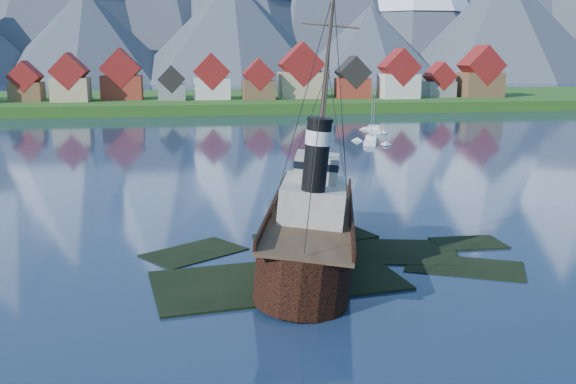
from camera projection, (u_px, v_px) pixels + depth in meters
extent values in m
plane|color=#16263F|center=(312.00, 271.00, 49.60)|extent=(1400.00, 1400.00, 0.00)
cube|color=black|center=(278.00, 286.00, 47.29)|extent=(19.08, 11.42, 1.00)
cube|color=black|center=(373.00, 256.00, 54.44)|extent=(15.15, 9.76, 1.00)
cube|color=black|center=(315.00, 241.00, 58.66)|extent=(11.45, 9.06, 1.00)
cube|color=black|center=(464.00, 272.00, 50.51)|extent=(10.27, 8.34, 1.00)
cube|color=black|center=(194.00, 257.00, 54.15)|extent=(9.42, 8.68, 1.00)
cube|color=black|center=(468.00, 248.00, 56.74)|extent=(6.00, 4.00, 1.00)
cube|color=#224212|center=(216.00, 105.00, 213.89)|extent=(600.00, 80.00, 3.20)
cube|color=#3F3D38|center=(222.00, 115.00, 177.17)|extent=(600.00, 2.50, 2.00)
cube|color=brown|center=(27.00, 92.00, 187.94)|extent=(9.00, 8.00, 5.50)
cube|color=maroon|center=(26.00, 77.00, 187.02)|extent=(9.16, 8.16, 9.16)
cube|color=tan|center=(71.00, 90.00, 186.83)|extent=(10.50, 9.00, 6.80)
cube|color=maroon|center=(70.00, 71.00, 185.72)|extent=(10.69, 9.18, 10.69)
cube|color=maroon|center=(122.00, 88.00, 194.67)|extent=(12.00, 8.50, 7.20)
cube|color=maroon|center=(121.00, 68.00, 193.46)|extent=(12.22, 8.67, 12.22)
cube|color=slate|center=(172.00, 92.00, 192.32)|extent=(8.00, 7.00, 4.80)
cube|color=black|center=(171.00, 79.00, 191.51)|extent=(8.15, 7.14, 8.15)
cube|color=beige|center=(212.00, 89.00, 196.83)|extent=(11.00, 9.50, 6.40)
cube|color=maroon|center=(211.00, 71.00, 195.74)|extent=(11.20, 9.69, 11.20)
cube|color=brown|center=(258.00, 90.00, 195.11)|extent=(9.50, 8.00, 5.80)
cube|color=maroon|center=(258.00, 74.00, 194.14)|extent=(9.67, 8.16, 9.67)
cube|color=tan|center=(301.00, 85.00, 201.79)|extent=(13.50, 10.00, 8.00)
cube|color=maroon|center=(301.00, 64.00, 200.44)|extent=(13.75, 10.20, 13.75)
cube|color=maroon|center=(353.00, 88.00, 201.45)|extent=(10.00, 8.50, 6.20)
cube|color=black|center=(353.00, 72.00, 200.43)|extent=(10.18, 8.67, 10.18)
cube|color=beige|center=(398.00, 86.00, 200.50)|extent=(11.50, 9.00, 7.50)
cube|color=maroon|center=(399.00, 67.00, 199.28)|extent=(11.71, 9.18, 11.71)
cube|color=slate|center=(439.00, 89.00, 206.85)|extent=(9.00, 7.50, 5.00)
cube|color=maroon|center=(440.00, 76.00, 205.99)|extent=(9.16, 7.65, 9.16)
cube|color=brown|center=(480.00, 85.00, 206.56)|extent=(12.50, 10.00, 7.80)
cube|color=maroon|center=(481.00, 65.00, 205.27)|extent=(12.73, 10.20, 12.73)
cone|color=#2D333D|center=(87.00, 37.00, 394.97)|extent=(120.00, 120.00, 58.00)
cone|color=#2D333D|center=(233.00, 31.00, 402.67)|extent=(136.00, 136.00, 66.00)
cone|color=#2D333D|center=(370.00, 44.00, 421.58)|extent=(110.00, 110.00, 50.00)
cone|color=#2D333D|center=(502.00, 26.00, 429.43)|extent=(150.00, 150.00, 75.00)
cube|color=black|center=(307.00, 237.00, 51.35)|extent=(6.42, 18.48, 3.85)
cone|color=black|center=(285.00, 203.00, 62.94)|extent=(6.42, 6.42, 6.42)
cylinder|color=black|center=(333.00, 275.00, 42.42)|extent=(6.42, 6.42, 3.85)
cube|color=#4C3826|center=(307.00, 213.00, 50.93)|extent=(6.29, 24.38, 0.23)
cube|color=black|center=(269.00, 209.00, 50.39)|extent=(0.18, 23.61, 0.83)
cube|color=black|center=(345.00, 206.00, 51.30)|extent=(0.18, 23.61, 0.83)
cube|color=#ADA89E|center=(311.00, 199.00, 49.31)|extent=(4.77, 7.79, 2.75)
cube|color=#ADA89E|center=(309.00, 167.00, 49.70)|extent=(3.30, 3.67, 2.02)
cylinder|color=black|center=(319.00, 155.00, 45.56)|extent=(1.74, 1.74, 5.13)
cylinder|color=silver|center=(319.00, 137.00, 45.29)|extent=(1.83, 1.83, 1.01)
cylinder|color=#473828|center=(293.00, 132.00, 56.84)|extent=(0.26, 0.26, 11.00)
cylinder|color=#473828|center=(314.00, 77.00, 46.46)|extent=(0.29, 0.29, 11.92)
cube|color=silver|center=(371.00, 142.00, 121.29)|extent=(5.16, 9.16, 1.26)
cube|color=silver|center=(371.00, 137.00, 121.08)|extent=(2.70, 3.02, 0.74)
cylinder|color=gray|center=(372.00, 110.00, 120.01)|extent=(0.15, 0.15, 10.93)
cube|color=silver|center=(374.00, 131.00, 139.55)|extent=(4.15, 9.77, 1.14)
cube|color=silver|center=(374.00, 127.00, 139.36)|extent=(2.56, 3.01, 0.66)
cylinder|color=gray|center=(374.00, 106.00, 138.40)|extent=(0.13, 0.13, 9.87)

